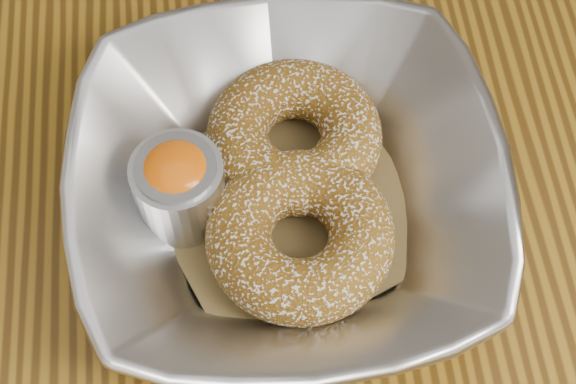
{
  "coord_description": "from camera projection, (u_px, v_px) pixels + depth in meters",
  "views": [
    {
      "loc": [
        -0.03,
        -0.18,
        1.22
      ],
      "look_at": [
        -0.01,
        0.07,
        0.78
      ],
      "focal_mm": 55.0,
      "sensor_mm": 36.0,
      "label": 1
    }
  ],
  "objects": [
    {
      "name": "donut_front",
      "position": [
        300.0,
        236.0,
        0.49
      ],
      "size": [
        0.12,
        0.12,
        0.04
      ],
      "primitive_type": "torus",
      "rotation": [
        0.0,
        0.0,
        0.18
      ],
      "color": "brown",
      "rests_on": "parchment"
    },
    {
      "name": "parchment",
      "position": [
        288.0,
        209.0,
        0.53
      ],
      "size": [
        0.19,
        0.19,
        0.0
      ],
      "primitive_type": "cube",
      "rotation": [
        0.0,
        0.0,
        0.4
      ],
      "color": "brown",
      "rests_on": "table"
    },
    {
      "name": "serving_bowl",
      "position": [
        288.0,
        192.0,
        0.51
      ],
      "size": [
        0.25,
        0.25,
        0.06
      ],
      "primitive_type": "imported",
      "color": "#B6B8BD",
      "rests_on": "table"
    },
    {
      "name": "ramekin",
      "position": [
        179.0,
        186.0,
        0.5
      ],
      "size": [
        0.05,
        0.05,
        0.06
      ],
      "color": "#B6B8BD",
      "rests_on": "table"
    },
    {
      "name": "table",
      "position": [
        306.0,
        369.0,
        0.59
      ],
      "size": [
        1.2,
        0.8,
        0.75
      ],
      "color": "brown",
      "rests_on": "ground_plane"
    },
    {
      "name": "donut_back",
      "position": [
        294.0,
        135.0,
        0.53
      ],
      "size": [
        0.13,
        0.13,
        0.04
      ],
      "primitive_type": "torus",
      "rotation": [
        0.0,
        0.0,
        -0.25
      ],
      "color": "brown",
      "rests_on": "parchment"
    }
  ]
}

